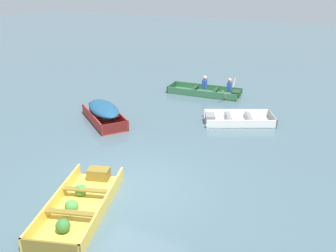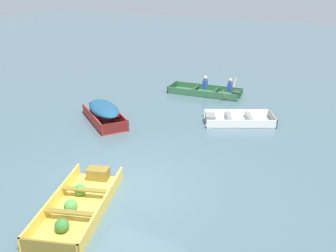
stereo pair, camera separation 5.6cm
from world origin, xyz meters
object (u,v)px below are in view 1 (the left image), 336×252
dinghy_yellow_foreground (80,203)px  skiff_white_near_moored (236,120)px  rowboat_green_with_crew (209,91)px  skiff_red_mid_moored (103,111)px

dinghy_yellow_foreground → skiff_white_near_moored: 7.36m
skiff_white_near_moored → rowboat_green_with_crew: size_ratio=0.83×
skiff_white_near_moored → skiff_red_mid_moored: (-4.57, -2.15, 0.31)m
dinghy_yellow_foreground → rowboat_green_with_crew: 10.13m
skiff_red_mid_moored → rowboat_green_with_crew: 5.62m
dinghy_yellow_foreground → rowboat_green_with_crew: bearing=93.2°
dinghy_yellow_foreground → skiff_red_mid_moored: skiff_red_mid_moored is taller
skiff_red_mid_moored → rowboat_green_with_crew: (2.33, 5.11, -0.26)m
dinghy_yellow_foreground → skiff_white_near_moored: size_ratio=1.22×
dinghy_yellow_foreground → skiff_white_near_moored: bearing=77.0°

